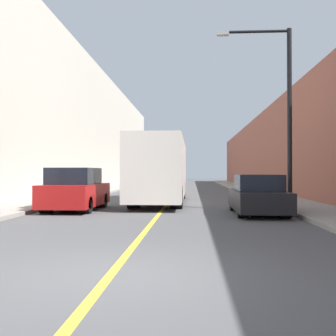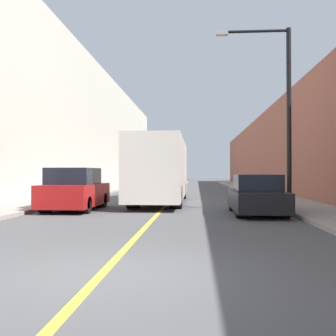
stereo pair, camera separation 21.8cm
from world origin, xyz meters
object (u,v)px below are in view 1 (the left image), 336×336
at_px(bus, 161,170).
at_px(car_right_near, 258,196).
at_px(parked_suv_left, 76,191).
at_px(street_lamp_right, 282,104).

distance_m(bus, car_right_near, 7.04).
xyz_separation_m(parked_suv_left, street_lamp_right, (8.81, 0.06, 3.67)).
bearing_deg(car_right_near, bus, 127.47).
bearing_deg(bus, parked_suv_left, -127.69).
bearing_deg(car_right_near, parked_suv_left, 171.13).
distance_m(parked_suv_left, car_right_near, 7.68).
bearing_deg(parked_suv_left, car_right_near, -8.87).
relative_size(bus, street_lamp_right, 1.42).
bearing_deg(street_lamp_right, bus, 141.89).
distance_m(parked_suv_left, street_lamp_right, 9.55).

